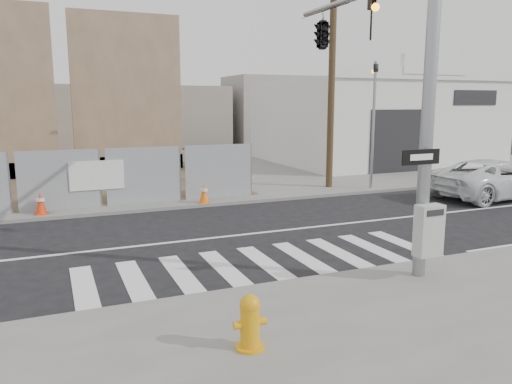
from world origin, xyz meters
name	(u,v)px	position (x,y,z in m)	size (l,w,h in m)	color
ground	(229,236)	(0.00, 0.00, 0.00)	(100.00, 100.00, 0.00)	black
sidewalk_far	(141,171)	(0.00, 14.00, 0.06)	(50.00, 20.00, 0.12)	slate
signal_pole	(352,56)	(2.49, -2.05, 4.78)	(0.96, 5.87, 7.00)	gray
far_signal_pole	(374,107)	(8.00, 4.60, 3.48)	(0.16, 0.20, 5.60)	gray
concrete_wall_right	(128,108)	(-0.50, 14.08, 3.38)	(5.50, 1.30, 8.00)	brown
auto_shop	(373,121)	(14.00, 12.97, 2.54)	(12.00, 10.20, 5.95)	silver
utility_pole_right	(332,64)	(6.50, 5.50, 5.20)	(1.60, 0.28, 10.00)	#483921
fire_hydrant	(250,322)	(-1.94, -6.38, 0.53)	(0.51, 0.46, 0.83)	orange
suv	(496,179)	(11.50, 1.37, 0.75)	(2.50, 5.42, 1.51)	white
traffic_cone_c	(41,203)	(-4.82, 4.48, 0.48)	(0.42, 0.42, 0.74)	#F4330C
traffic_cone_d	(204,193)	(0.56, 4.22, 0.47)	(0.37, 0.37, 0.72)	orange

